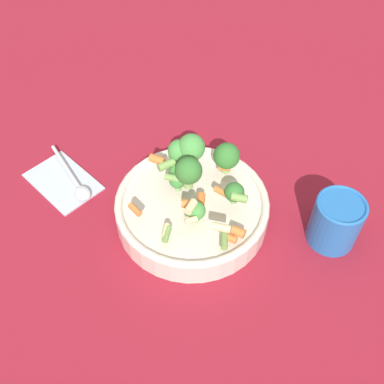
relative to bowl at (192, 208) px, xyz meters
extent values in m
plane|color=maroon|center=(0.00, 0.00, -0.03)|extent=(3.00, 3.00, 0.00)
cylinder|color=beige|center=(0.00, 0.00, -0.01)|extent=(0.26, 0.26, 0.04)
torus|color=beige|center=(0.00, 0.00, 0.02)|extent=(0.26, 0.26, 0.01)
cylinder|color=#8CB766|center=(0.00, 0.04, 0.03)|extent=(0.01, 0.01, 0.01)
sphere|color=#479342|center=(0.00, 0.04, 0.05)|extent=(0.03, 0.03, 0.03)
cylinder|color=#8CB766|center=(0.01, -0.06, 0.05)|extent=(0.01, 0.01, 0.01)
sphere|color=#479342|center=(0.01, -0.06, 0.08)|extent=(0.04, 0.04, 0.04)
cylinder|color=#8CB766|center=(0.01, 0.01, 0.07)|extent=(0.01, 0.01, 0.02)
sphere|color=#33722D|center=(0.01, 0.01, 0.10)|extent=(0.04, 0.04, 0.04)
cylinder|color=#8CB766|center=(0.02, -0.02, 0.03)|extent=(0.01, 0.01, 0.01)
sphere|color=#3D8438|center=(0.02, -0.02, 0.05)|extent=(0.03, 0.03, 0.03)
cylinder|color=#8CB766|center=(-0.01, -0.06, 0.06)|extent=(0.02, 0.02, 0.02)
sphere|color=#479342|center=(-0.01, -0.06, 0.08)|extent=(0.05, 0.05, 0.05)
cylinder|color=#8CB766|center=(0.02, -0.04, 0.03)|extent=(0.01, 0.01, 0.01)
sphere|color=#3D8438|center=(0.02, -0.04, 0.05)|extent=(0.03, 0.03, 0.03)
cylinder|color=#8CB766|center=(-0.07, -0.05, 0.04)|extent=(0.02, 0.02, 0.02)
sphere|color=#33722D|center=(-0.07, -0.05, 0.06)|extent=(0.05, 0.05, 0.05)
cylinder|color=#8CB766|center=(-0.06, 0.03, 0.04)|extent=(0.01, 0.01, 0.01)
sphere|color=#33722D|center=(-0.06, 0.03, 0.06)|extent=(0.03, 0.03, 0.03)
cylinder|color=orange|center=(-0.05, 0.09, 0.03)|extent=(0.02, 0.02, 0.01)
cylinder|color=orange|center=(-0.06, -0.04, 0.04)|extent=(0.02, 0.02, 0.01)
cylinder|color=#729E4C|center=(-0.04, 0.10, 0.03)|extent=(0.02, 0.03, 0.01)
cylinder|color=orange|center=(-0.05, 0.01, 0.05)|extent=(0.02, 0.02, 0.01)
cylinder|color=beige|center=(-0.01, -0.10, 0.06)|extent=(0.02, 0.02, 0.01)
cylinder|color=#729E4C|center=(0.05, 0.07, 0.03)|extent=(0.02, 0.03, 0.01)
cylinder|color=orange|center=(0.09, 0.03, 0.05)|extent=(0.02, 0.03, 0.01)
cylinder|color=orange|center=(-0.01, 0.02, 0.04)|extent=(0.02, 0.02, 0.01)
cylinder|color=beige|center=(0.01, 0.05, 0.07)|extent=(0.02, 0.03, 0.01)
cylinder|color=orange|center=(-0.06, 0.08, 0.03)|extent=(0.02, 0.02, 0.01)
cylinder|color=beige|center=(-0.03, 0.09, 0.06)|extent=(0.03, 0.02, 0.01)
cylinder|color=beige|center=(0.05, 0.07, 0.03)|extent=(0.02, 0.03, 0.01)
cylinder|color=orange|center=(0.05, -0.05, 0.07)|extent=(0.03, 0.03, 0.01)
cylinder|color=beige|center=(0.01, 0.06, 0.05)|extent=(0.02, 0.01, 0.01)
cylinder|color=#729E4C|center=(0.03, -0.02, 0.06)|extent=(0.03, 0.02, 0.01)
cylinder|color=#729E4C|center=(0.04, -0.04, 0.07)|extent=(0.03, 0.02, 0.01)
cylinder|color=#729E4C|center=(-0.07, 0.04, 0.07)|extent=(0.03, 0.02, 0.01)
cylinder|color=orange|center=(0.01, 0.04, 0.06)|extent=(0.02, 0.02, 0.01)
cylinder|color=#2366B2|center=(-0.22, 0.07, 0.02)|extent=(0.08, 0.08, 0.09)
torus|color=#2366B2|center=(-0.22, 0.07, 0.06)|extent=(0.08, 0.08, 0.01)
cube|color=#B2BCC6|center=(0.23, -0.11, -0.02)|extent=(0.15, 0.16, 0.01)
cylinder|color=silver|center=(0.22, -0.14, -0.02)|extent=(0.06, 0.11, 0.01)
ellipsoid|color=silver|center=(0.19, -0.07, -0.02)|extent=(0.04, 0.04, 0.01)
camera|label=1|loc=(0.06, 0.46, 0.59)|focal=42.00mm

